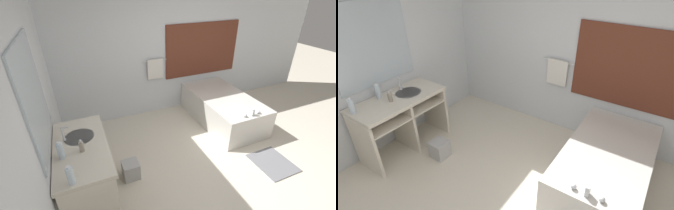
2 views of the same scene
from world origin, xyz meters
The scene contains 11 objects.
ground_plane centered at (0.00, 0.00, 0.00)m, with size 16.00×16.00×0.00m, color beige.
wall_back_with_blinds centered at (0.03, 2.23, 1.35)m, with size 7.40×0.13×2.70m.
wall_left_with_mirror centered at (-2.23, 0.01, 1.35)m, with size 0.08×7.40×2.70m.
vanity_counter centered at (-1.88, 0.43, 0.62)m, with size 0.61×1.24×0.85m.
sink_faucet centered at (-2.05, 0.59, 0.94)m, with size 0.09×0.04×0.18m.
bathtub centered at (0.80, 1.30, 0.30)m, with size 0.96×1.79×0.67m.
water_bottle_1 centered at (-2.00, -0.14, 0.95)m, with size 0.07×0.07×0.21m.
water_bottle_2 centered at (-2.08, 0.27, 0.95)m, with size 0.07×0.07×0.21m.
soap_dispenser centered at (-1.87, 0.30, 0.92)m, with size 0.06×0.06×0.16m.
waste_bin centered at (-1.31, 0.52, 0.13)m, with size 0.23×0.23×0.26m.
bath_mat centered at (0.81, -0.10, 0.01)m, with size 0.55×0.62×0.02m.
Camera 1 is at (-1.77, -1.88, 2.53)m, focal length 24.00 mm.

